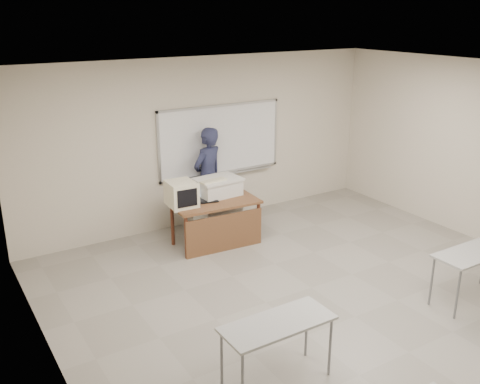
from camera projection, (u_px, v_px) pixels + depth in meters
floor at (355, 317)px, 6.88m from camera, size 7.00×8.00×0.01m
whiteboard at (220, 141)px, 9.74m from camera, size 2.48×0.10×1.31m
student_desks at (450, 321)px, 5.57m from camera, size 4.40×2.20×0.73m
instructor_desk at (219, 215)px, 8.77m from camera, size 1.43×0.71×0.75m
podium at (218, 207)px, 9.18m from camera, size 0.75×0.54×1.05m
crt_monitor at (181, 194)px, 8.55m from camera, size 0.44×0.49×0.42m
laptop at (205, 197)px, 8.85m from camera, size 0.34×0.32×0.25m
mouse at (224, 197)px, 8.93m from camera, size 0.11×0.07×0.04m
keyboard at (213, 181)px, 8.83m from camera, size 0.47×0.20×0.03m
presenter at (208, 177)px, 9.58m from camera, size 0.77×0.63×1.81m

